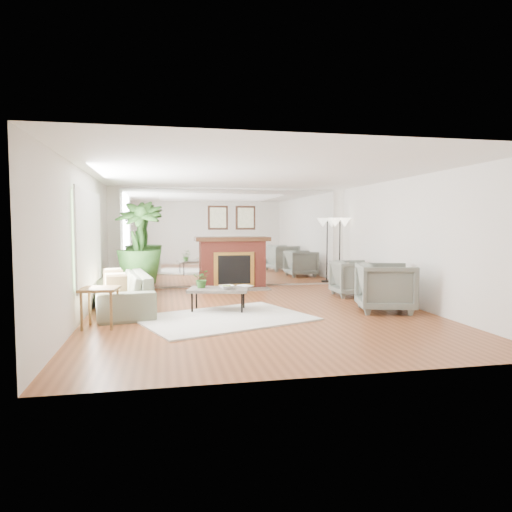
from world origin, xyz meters
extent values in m
plane|color=brown|center=(0.00, 0.00, 0.00)|extent=(7.00, 7.00, 0.00)
cube|color=silver|center=(-2.99, 0.00, 1.25)|extent=(0.02, 7.00, 2.50)
cube|color=silver|center=(2.99, 0.00, 1.25)|extent=(0.02, 7.00, 2.50)
cube|color=silver|center=(0.00, 3.49, 1.25)|extent=(6.00, 0.02, 2.50)
cube|color=silver|center=(0.00, 3.47, 1.25)|extent=(5.40, 0.04, 2.40)
cube|color=#B2E09E|center=(-2.96, 0.40, 1.35)|extent=(0.04, 2.40, 1.50)
cube|color=maroon|center=(0.00, 3.28, 0.60)|extent=(1.60, 0.40, 1.20)
cube|color=gold|center=(0.00, 3.07, 0.48)|extent=(1.00, 0.04, 0.85)
cube|color=black|center=(0.00, 3.05, 0.48)|extent=(0.80, 0.04, 0.70)
cube|color=#635A4E|center=(0.00, 2.93, 0.01)|extent=(1.70, 0.55, 0.03)
cube|color=#442716|center=(0.00, 3.26, 1.22)|extent=(1.85, 0.46, 0.10)
cube|color=black|center=(-0.35, 3.43, 1.75)|extent=(0.50, 0.04, 0.60)
cube|color=black|center=(0.35, 3.43, 1.75)|extent=(0.50, 0.04, 0.60)
cube|color=white|center=(-0.69, -0.41, 0.01)|extent=(3.20, 2.75, 0.03)
cube|color=#635A4E|center=(-0.71, 0.27, 0.40)|extent=(1.18, 0.86, 0.05)
cylinder|color=black|center=(-1.20, 0.16, 0.19)|extent=(0.03, 0.03, 0.37)
cylinder|color=black|center=(-0.34, -0.05, 0.19)|extent=(0.03, 0.03, 0.37)
cylinder|color=black|center=(-1.09, 0.59, 0.19)|extent=(0.03, 0.03, 0.37)
cylinder|color=black|center=(-0.23, 0.38, 0.19)|extent=(0.03, 0.03, 0.37)
imported|color=slate|center=(-2.45, 0.67, 0.35)|extent=(1.31, 2.51, 0.70)
imported|color=slate|center=(2.43, 1.49, 0.40)|extent=(0.91, 0.89, 0.79)
imported|color=slate|center=(2.27, -0.32, 0.44)|extent=(1.18, 1.16, 0.89)
cube|color=olive|center=(-2.65, -0.65, 0.60)|extent=(0.60, 0.60, 0.04)
cylinder|color=olive|center=(-2.89, -0.84, 0.29)|extent=(0.04, 0.04, 0.58)
cylinder|color=olive|center=(-2.46, -0.89, 0.29)|extent=(0.04, 0.04, 0.58)
cylinder|color=olive|center=(-2.84, -0.41, 0.29)|extent=(0.04, 0.04, 0.58)
cylinder|color=olive|center=(-2.41, -0.46, 0.29)|extent=(0.04, 0.04, 0.58)
cylinder|color=black|center=(-2.21, 2.28, 0.22)|extent=(0.61, 0.61, 0.43)
imported|color=#366826|center=(-2.21, 2.28, 1.20)|extent=(1.18, 1.18, 1.79)
cylinder|color=black|center=(2.70, 2.99, 0.02)|extent=(0.30, 0.30, 0.04)
cylinder|color=black|center=(2.70, 2.99, 0.84)|extent=(0.03, 0.03, 1.69)
cone|color=white|center=(2.57, 2.99, 1.64)|extent=(0.32, 0.32, 0.23)
cone|color=white|center=(2.83, 2.99, 1.64)|extent=(0.32, 0.32, 0.23)
imported|color=#366826|center=(-1.00, 0.39, 0.59)|extent=(0.36, 0.33, 0.33)
imported|color=olive|center=(-0.58, 0.16, 0.46)|extent=(0.32, 0.32, 0.07)
imported|color=olive|center=(-0.28, 0.38, 0.44)|extent=(0.30, 0.33, 0.02)
camera|label=1|loc=(-1.66, -7.92, 1.59)|focal=32.00mm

